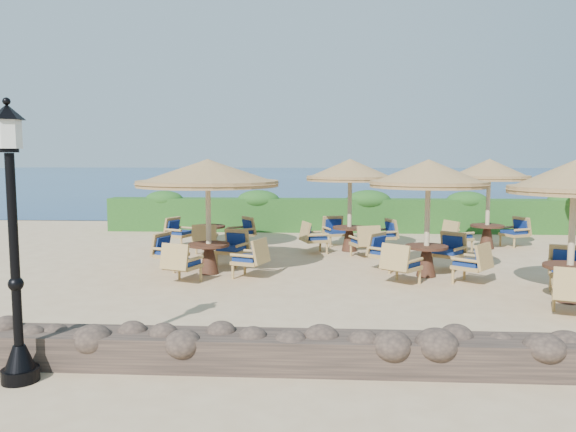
{
  "coord_description": "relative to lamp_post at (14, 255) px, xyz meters",
  "views": [
    {
      "loc": [
        -1.17,
        -13.13,
        2.7
      ],
      "look_at": [
        -1.98,
        0.17,
        1.3
      ],
      "focal_mm": 35.0,
      "sensor_mm": 36.0,
      "label": 1
    }
  ],
  "objects": [
    {
      "name": "cafe_set_3",
      "position": [
        0.32,
        9.76,
        0.39
      ],
      "size": [
        2.92,
        2.92,
        2.65
      ],
      "color": "beige",
      "rests_on": "ground"
    },
    {
      "name": "hedge",
      "position": [
        4.8,
        14.0,
        -0.95
      ],
      "size": [
        18.0,
        0.9,
        1.2
      ],
      "primitive_type": "cube",
      "color": "#1B4817",
      "rests_on": "ground"
    },
    {
      "name": "cafe_set_4",
      "position": [
        4.42,
        9.74,
        0.19
      ],
      "size": [
        2.87,
        2.87,
        2.65
      ],
      "color": "beige",
      "rests_on": "ground"
    },
    {
      "name": "sea",
      "position": [
        4.8,
        76.8,
        -1.55
      ],
      "size": [
        160.0,
        160.0,
        0.0
      ],
      "primitive_type": "plane",
      "color": "navy",
      "rests_on": "ground"
    },
    {
      "name": "cafe_set_1",
      "position": [
        6.0,
        6.37,
        0.23
      ],
      "size": [
        2.65,
        2.65,
        2.65
      ],
      "color": "beige",
      "rests_on": "ground"
    },
    {
      "name": "cafe_set_0",
      "position": [
        1.01,
        6.37,
        0.38
      ],
      "size": [
        3.31,
        3.31,
        2.65
      ],
      "color": "beige",
      "rests_on": "ground"
    },
    {
      "name": "cafe_set_5",
      "position": [
        8.51,
        10.43,
        0.36
      ],
      "size": [
        2.82,
        2.35,
        2.65
      ],
      "color": "beige",
      "rests_on": "ground"
    },
    {
      "name": "lamp_post",
      "position": [
        0.0,
        0.0,
        0.0
      ],
      "size": [
        0.44,
        0.44,
        3.31
      ],
      "color": "black",
      "rests_on": "ground"
    },
    {
      "name": "cafe_set_2",
      "position": [
        8.24,
        4.23,
        0.37
      ],
      "size": [
        2.39,
        2.87,
        2.65
      ],
      "color": "beige",
      "rests_on": "ground"
    },
    {
      "name": "ground",
      "position": [
        4.8,
        6.8,
        -1.55
      ],
      "size": [
        120.0,
        120.0,
        0.0
      ],
      "primitive_type": "plane",
      "color": "tan",
      "rests_on": "ground"
    },
    {
      "name": "stone_wall",
      "position": [
        4.8,
        0.6,
        -1.33
      ],
      "size": [
        15.0,
        0.65,
        0.44
      ],
      "primitive_type": "cube",
      "color": "#4F3D32",
      "rests_on": "ground"
    }
  ]
}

